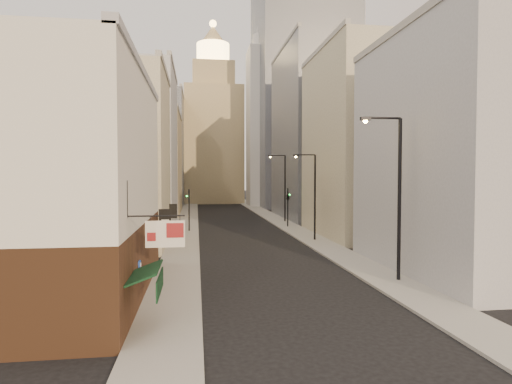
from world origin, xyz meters
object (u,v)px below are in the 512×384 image
(clock_tower, at_px, (213,131))
(traffic_light_left, at_px, (189,203))
(streetlamp_far, at_px, (283,184))
(streetlamp_near, at_px, (395,188))
(streetlamp_mid, at_px, (313,192))
(traffic_light_right, at_px, (288,197))
(white_tower, at_px, (266,121))

(clock_tower, height_order, traffic_light_left, clock_tower)
(streetlamp_far, distance_m, traffic_light_left, 15.94)
(streetlamp_far, bearing_deg, clock_tower, 109.32)
(streetlamp_near, height_order, streetlamp_mid, streetlamp_near)
(clock_tower, bearing_deg, traffic_light_right, -82.35)
(streetlamp_far, height_order, traffic_light_right, streetlamp_far)
(streetlamp_far, relative_size, traffic_light_left, 1.90)
(streetlamp_mid, relative_size, traffic_light_left, 1.74)
(traffic_light_right, bearing_deg, streetlamp_mid, 86.87)
(streetlamp_far, bearing_deg, streetlamp_mid, -82.23)
(white_tower, height_order, traffic_light_right, white_tower)
(streetlamp_mid, height_order, traffic_light_right, streetlamp_mid)
(traffic_light_right, bearing_deg, streetlamp_near, 87.64)
(streetlamp_near, relative_size, traffic_light_right, 2.02)
(traffic_light_left, xyz_separation_m, traffic_light_right, (12.33, 2.57, 0.45))
(clock_tower, relative_size, streetlamp_far, 4.72)
(white_tower, xyz_separation_m, traffic_light_right, (-3.76, -39.86, -14.74))
(traffic_light_left, bearing_deg, traffic_light_right, 176.01)
(white_tower, relative_size, traffic_light_left, 8.30)
(clock_tower, relative_size, traffic_light_right, 8.98)
(streetlamp_near, distance_m, traffic_light_right, 28.32)
(streetlamp_far, bearing_deg, white_tower, 94.62)
(streetlamp_mid, distance_m, traffic_light_left, 15.28)
(clock_tower, relative_size, streetlamp_mid, 5.15)
(streetlamp_near, xyz_separation_m, streetlamp_mid, (-0.51, 16.92, -0.79))
(streetlamp_mid, bearing_deg, white_tower, 94.27)
(streetlamp_near, bearing_deg, clock_tower, 95.46)
(streetlamp_far, height_order, traffic_light_left, streetlamp_far)
(traffic_light_right, bearing_deg, streetlamp_far, -100.02)
(streetlamp_far, bearing_deg, traffic_light_right, -86.63)
(streetlamp_mid, xyz_separation_m, traffic_light_left, (-12.42, 8.77, -1.56))
(white_tower, xyz_separation_m, traffic_light_left, (-16.09, -42.43, -15.18))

